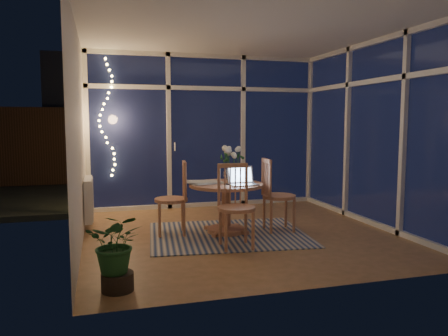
% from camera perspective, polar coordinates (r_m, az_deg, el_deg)
% --- Properties ---
extents(floor, '(4.00, 4.00, 0.00)m').
position_cam_1_polar(floor, '(5.82, 2.32, -8.52)').
color(floor, brown).
rests_on(floor, ground).
extents(ceiling, '(4.00, 4.00, 0.00)m').
position_cam_1_polar(ceiling, '(5.74, 2.43, 17.46)').
color(ceiling, silver).
rests_on(ceiling, wall_back).
extents(wall_back, '(4.00, 0.04, 2.60)m').
position_cam_1_polar(wall_back, '(7.56, -2.38, 4.81)').
color(wall_back, silver).
rests_on(wall_back, floor).
extents(wall_front, '(4.00, 0.04, 2.60)m').
position_cam_1_polar(wall_front, '(3.79, 11.88, 3.46)').
color(wall_front, silver).
rests_on(wall_front, floor).
extents(wall_left, '(0.04, 4.00, 2.60)m').
position_cam_1_polar(wall_left, '(5.36, -18.45, 4.00)').
color(wall_left, silver).
rests_on(wall_left, floor).
extents(wall_right, '(0.04, 4.00, 2.60)m').
position_cam_1_polar(wall_right, '(6.54, 19.32, 4.28)').
color(wall_right, silver).
rests_on(wall_right, floor).
extents(window_wall_back, '(4.00, 0.10, 2.60)m').
position_cam_1_polar(window_wall_back, '(7.52, -2.31, 4.80)').
color(window_wall_back, white).
rests_on(window_wall_back, floor).
extents(window_wall_right, '(0.10, 4.00, 2.60)m').
position_cam_1_polar(window_wall_right, '(6.52, 19.03, 4.29)').
color(window_wall_right, white).
rests_on(window_wall_right, floor).
extents(radiator, '(0.10, 0.70, 0.58)m').
position_cam_1_polar(radiator, '(6.34, -17.28, -3.88)').
color(radiator, silver).
rests_on(radiator, wall_left).
extents(fairy_lights, '(0.24, 0.10, 1.85)m').
position_cam_1_polar(fairy_lights, '(7.23, -15.06, 6.33)').
color(fairy_lights, '#F6C762').
rests_on(fairy_lights, window_wall_back).
extents(garden_patio, '(12.00, 6.00, 0.10)m').
position_cam_1_polar(garden_patio, '(10.70, -3.48, -2.15)').
color(garden_patio, black).
rests_on(garden_patio, ground).
extents(garden_fence, '(11.00, 0.08, 1.80)m').
position_cam_1_polar(garden_fence, '(11.00, -6.62, 3.07)').
color(garden_fence, '#342313').
rests_on(garden_fence, ground).
extents(neighbour_roof, '(7.00, 3.00, 2.20)m').
position_cam_1_polar(neighbour_roof, '(14.02, -7.45, 9.01)').
color(neighbour_roof, '#32353C').
rests_on(neighbour_roof, ground).
extents(garden_shrubs, '(0.90, 0.90, 0.90)m').
position_cam_1_polar(garden_shrubs, '(8.86, -9.51, -0.60)').
color(garden_shrubs, black).
rests_on(garden_shrubs, ground).
extents(rug, '(2.16, 1.81, 0.01)m').
position_cam_1_polar(rug, '(5.74, 0.55, -8.65)').
color(rug, beige).
rests_on(rug, floor).
extents(dining_table, '(1.07, 1.07, 0.66)m').
position_cam_1_polar(dining_table, '(5.76, 0.27, -5.29)').
color(dining_table, '#A06448').
rests_on(dining_table, floor).
extents(chair_left, '(0.50, 0.50, 0.97)m').
position_cam_1_polar(chair_left, '(5.69, -6.91, -3.89)').
color(chair_left, '#A06448').
rests_on(chair_left, floor).
extents(chair_right, '(0.49, 0.49, 1.00)m').
position_cam_1_polar(chair_right, '(5.88, 7.20, -3.45)').
color(chair_right, '#A06448').
rests_on(chair_right, floor).
extents(chair_front, '(0.49, 0.49, 0.99)m').
position_cam_1_polar(chair_front, '(5.04, 1.62, -5.02)').
color(chair_front, '#A06448').
rests_on(chair_front, floor).
extents(laptop, '(0.36, 0.31, 0.25)m').
position_cam_1_polar(laptop, '(5.54, 2.59, -0.96)').
color(laptop, '#B7B6BB').
rests_on(laptop, dining_table).
extents(flower_vase, '(0.22, 0.22, 0.21)m').
position_cam_1_polar(flower_vase, '(6.03, 0.86, -0.58)').
color(flower_vase, white).
rests_on(flower_vase, dining_table).
extents(bowl, '(0.17, 0.17, 0.04)m').
position_cam_1_polar(bowl, '(5.88, 2.90, -1.61)').
color(bowl, silver).
rests_on(bowl, dining_table).
extents(newspapers, '(0.40, 0.31, 0.02)m').
position_cam_1_polar(newspapers, '(5.73, -2.53, -1.88)').
color(newspapers, beige).
rests_on(newspapers, dining_table).
extents(phone, '(0.12, 0.10, 0.01)m').
position_cam_1_polar(phone, '(5.60, 0.59, -2.14)').
color(phone, black).
rests_on(phone, dining_table).
extents(potted_plant, '(0.63, 0.58, 0.76)m').
position_cam_1_polar(potted_plant, '(3.93, -13.85, -10.12)').
color(potted_plant, '#1B4B23').
rests_on(potted_plant, floor).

